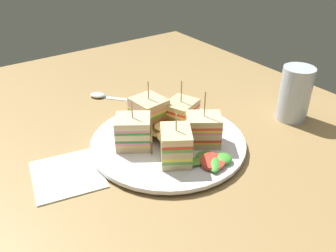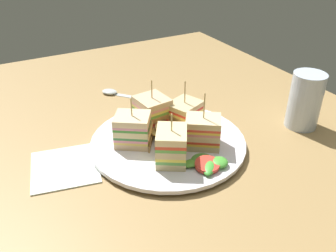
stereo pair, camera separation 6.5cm
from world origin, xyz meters
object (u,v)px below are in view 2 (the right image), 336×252
sandwich_wedge_1 (202,132)px  napkin (65,166)px  sandwich_wedge_4 (133,130)px  spoon (117,93)px  sandwich_wedge_2 (184,114)px  chip_pile (168,132)px  sandwich_wedge_3 (150,112)px  sandwich_wedge_0 (172,146)px  drinking_glass (304,104)px  plate (168,142)px

sandwich_wedge_1 → napkin: bearing=17.6°
sandwich_wedge_1 → napkin: (7.04, 23.14, -3.89)cm
sandwich_wedge_4 → spoon: bearing=109.5°
sandwich_wedge_2 → chip_pile: size_ratio=1.28×
sandwich_wedge_3 → sandwich_wedge_0: bearing=-16.3°
sandwich_wedge_3 → spoon: (18.62, -0.23, -3.85)cm
drinking_glass → sandwich_wedge_0: bearing=89.1°
sandwich_wedge_4 → spoon: sandwich_wedge_4 is taller
sandwich_wedge_2 → drinking_glass: 23.91cm
sandwich_wedge_4 → spoon: 23.85cm
plate → napkin: size_ratio=2.42×
sandwich_wedge_4 → drinking_glass: size_ratio=0.81×
chip_pile → sandwich_wedge_4: bearing=74.1°
sandwich_wedge_4 → drinking_glass: 34.28cm
chip_pile → sandwich_wedge_0: bearing=156.9°
sandwich_wedge_2 → sandwich_wedge_3: size_ratio=0.98×
sandwich_wedge_3 → napkin: bearing=-85.1°
napkin → chip_pile: bearing=-96.9°
spoon → sandwich_wedge_4: bearing=124.3°
sandwich_wedge_1 → napkin: size_ratio=0.88×
sandwich_wedge_2 → sandwich_wedge_3: bearing=-48.8°
sandwich_wedge_3 → drinking_glass: 30.43cm
sandwich_wedge_1 → drinking_glass: sandwich_wedge_1 is taller
sandwich_wedge_1 → spoon: bearing=-46.3°
chip_pile → sandwich_wedge_2: bearing=-60.7°
sandwich_wedge_0 → sandwich_wedge_3: sandwich_wedge_3 is taller
sandwich_wedge_2 → sandwich_wedge_3: (3.00, 5.82, 0.46)cm
sandwich_wedge_0 → sandwich_wedge_4: same height
plate → sandwich_wedge_4: 7.17cm
sandwich_wedge_1 → sandwich_wedge_2: sandwich_wedge_1 is taller
drinking_glass → sandwich_wedge_1: bearing=85.4°
sandwich_wedge_0 → chip_pile: size_ratio=1.23×
sandwich_wedge_4 → napkin: sandwich_wedge_4 is taller
sandwich_wedge_2 → sandwich_wedge_4: sandwich_wedge_2 is taller
sandwich_wedge_0 → sandwich_wedge_1: (1.39, -7.04, -0.13)cm
sandwich_wedge_0 → sandwich_wedge_3: size_ratio=0.94×
chip_pile → napkin: (2.28, 18.73, -2.58)cm
plate → drinking_glass: drinking_glass is taller
sandwich_wedge_4 → sandwich_wedge_3: bearing=70.9°
plate → sandwich_wedge_1: bearing=-134.2°
sandwich_wedge_3 → chip_pile: bearing=-1.3°
sandwich_wedge_3 → spoon: bearing=172.7°
chip_pile → napkin: size_ratio=0.62×
chip_pile → drinking_glass: 28.02cm
sandwich_wedge_1 → chip_pile: bearing=-12.7°
plate → drinking_glass: 28.27cm
sandwich_wedge_4 → chip_pile: bearing=17.7°
plate → napkin: plate is taller
plate → drinking_glass: (-6.25, -27.28, 4.04)cm
sandwich_wedge_1 → chip_pile: sandwich_wedge_1 is taller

